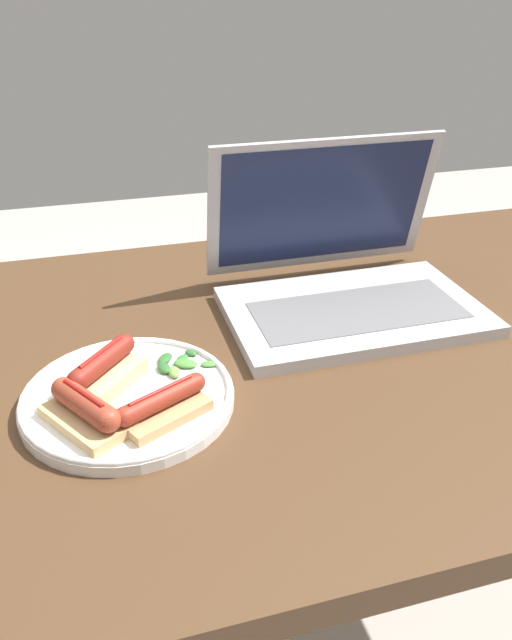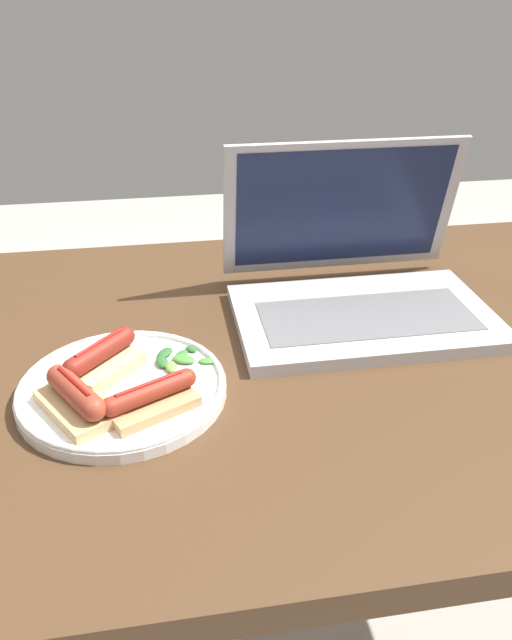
% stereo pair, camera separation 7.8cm
% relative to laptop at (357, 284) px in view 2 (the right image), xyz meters
% --- Properties ---
extents(desk, '(1.49, 0.78, 0.75)m').
position_rel_laptop_xyz_m(desk, '(-0.14, -0.08, -0.12)').
color(desk, '#4C331E').
rests_on(desk, ground_plane).
extents(laptop, '(0.37, 0.28, 0.23)m').
position_rel_laptop_xyz_m(laptop, '(0.00, 0.00, 0.00)').
color(laptop, '#B7B7BC').
rests_on(laptop, desk).
extents(plate, '(0.25, 0.25, 0.02)m').
position_rel_laptop_xyz_m(plate, '(-0.34, -0.16, -0.03)').
color(plate, white).
rests_on(plate, desk).
extents(sausage_toast_left, '(0.11, 0.11, 0.05)m').
position_rel_laptop_xyz_m(sausage_toast_left, '(-0.36, -0.13, -0.01)').
color(sausage_toast_left, '#D6B784').
rests_on(sausage_toast_left, plate).
extents(sausage_toast_middle, '(0.11, 0.09, 0.04)m').
position_rel_laptop_xyz_m(sausage_toast_middle, '(-0.30, -0.21, -0.01)').
color(sausage_toast_middle, tan).
rests_on(sausage_toast_middle, plate).
extents(sausage_toast_right, '(0.11, 0.12, 0.04)m').
position_rel_laptop_xyz_m(sausage_toast_right, '(-0.38, -0.21, -0.01)').
color(sausage_toast_right, tan).
rests_on(sausage_toast_right, plate).
extents(salad_pile, '(0.08, 0.06, 0.01)m').
position_rel_laptop_xyz_m(salad_pile, '(-0.27, -0.12, -0.03)').
color(salad_pile, '#2D662D').
rests_on(salad_pile, plate).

